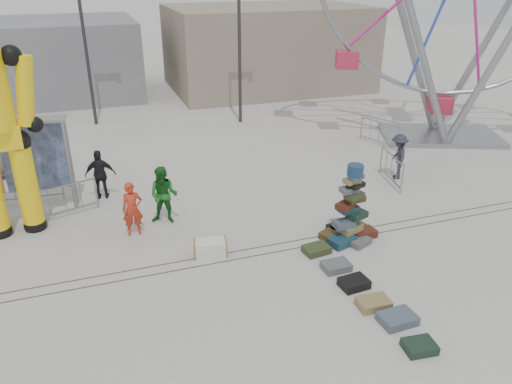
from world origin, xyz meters
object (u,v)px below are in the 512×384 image
object	(u,v)px
steamer_trunk	(210,248)
lamp_post_left	(86,31)
suitcase_tower	(350,218)
pedestrian_green	(164,195)
pedestrian_grey	(398,157)
barricade_wheel_front	(391,169)
barricade_dummy_b	(30,187)
pedestrian_red	(132,209)
lamp_post_right	(241,30)
barricade_dummy_c	(66,201)
pedestrian_black	(101,175)
barricade_wheel_back	(379,133)

from	to	relation	value
steamer_trunk	lamp_post_left	bearing A→B (deg)	110.16
suitcase_tower	pedestrian_green	size ratio (longest dim) A/B	1.27
suitcase_tower	pedestrian_grey	bearing A→B (deg)	28.17
lamp_post_left	suitcase_tower	size ratio (longest dim) A/B	3.44
barricade_wheel_front	barricade_dummy_b	bearing A→B (deg)	89.44
barricade_dummy_b	pedestrian_red	bearing A→B (deg)	-45.67
lamp_post_right	barricade_dummy_c	world-z (taller)	lamp_post_right
lamp_post_left	pedestrian_black	bearing A→B (deg)	-91.90
suitcase_tower	lamp_post_left	bearing A→B (deg)	100.60
barricade_dummy_c	steamer_trunk	bearing A→B (deg)	-64.26
lamp_post_left	pedestrian_grey	size ratio (longest dim) A/B	4.66
pedestrian_red	pedestrian_grey	distance (m)	9.89
lamp_post_left	suitcase_tower	world-z (taller)	lamp_post_left
lamp_post_left	pedestrian_grey	world-z (taller)	lamp_post_left
steamer_trunk	barricade_wheel_back	bearing A→B (deg)	45.65
pedestrian_grey	pedestrian_black	bearing A→B (deg)	-77.02
steamer_trunk	pedestrian_red	size ratio (longest dim) A/B	0.55
lamp_post_left	pedestrian_black	xyz separation A→B (m)	(-0.30, -9.12, -3.62)
pedestrian_black	steamer_trunk	bearing A→B (deg)	126.64
pedestrian_red	barricade_dummy_b	bearing A→B (deg)	131.71
lamp_post_right	barricade_wheel_back	world-z (taller)	lamp_post_right
lamp_post_right	pedestrian_green	world-z (taller)	lamp_post_right
lamp_post_right	barricade_dummy_b	bearing A→B (deg)	-145.27
pedestrian_grey	pedestrian_red	bearing A→B (deg)	-60.76
lamp_post_right	barricade_wheel_front	size ratio (longest dim) A/B	4.00
barricade_wheel_back	pedestrian_green	world-z (taller)	pedestrian_green
barricade_dummy_b	lamp_post_left	bearing A→B (deg)	75.95
lamp_post_left	barricade_wheel_front	distance (m)	15.40
lamp_post_right	pedestrian_red	distance (m)	12.55
pedestrian_grey	barricade_dummy_c	bearing A→B (deg)	-71.03
lamp_post_left	steamer_trunk	world-z (taller)	lamp_post_left
suitcase_tower	pedestrian_red	xyz separation A→B (m)	(-5.92, 2.30, 0.18)
barricade_wheel_back	pedestrian_red	xyz separation A→B (m)	(-11.19, -4.62, 0.28)
barricade_wheel_back	pedestrian_grey	xyz separation A→B (m)	(-1.37, -3.48, 0.31)
lamp_post_right	lamp_post_left	distance (m)	7.28
barricade_dummy_c	pedestrian_red	distance (m)	2.69
lamp_post_left	barricade_wheel_front	world-z (taller)	lamp_post_left
suitcase_tower	barricade_wheel_back	size ratio (longest dim) A/B	1.16
steamer_trunk	pedestrian_green	xyz separation A→B (m)	(-0.84, 2.34, 0.70)
steamer_trunk	pedestrian_red	distance (m)	2.70
lamp_post_right	suitcase_tower	world-z (taller)	lamp_post_right
lamp_post_left	barricade_dummy_b	distance (m)	9.85
barricade_dummy_b	barricade_wheel_front	size ratio (longest dim) A/B	1.00
lamp_post_right	pedestrian_black	world-z (taller)	lamp_post_right
steamer_trunk	pedestrian_grey	world-z (taller)	pedestrian_grey
lamp_post_left	pedestrian_grey	distance (m)	15.40
lamp_post_right	barricade_dummy_c	xyz separation A→B (m)	(-8.47, -8.16, -3.93)
suitcase_tower	pedestrian_black	xyz separation A→B (m)	(-6.65, 5.24, 0.22)
barricade_dummy_c	barricade_wheel_front	world-z (taller)	same
suitcase_tower	pedestrian_green	xyz separation A→B (m)	(-4.91, 2.77, 0.26)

